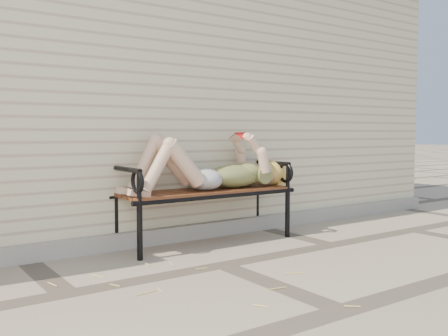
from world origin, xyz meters
TOP-DOWN VIEW (x-y plane):
  - ground at (0.00, 0.00)m, footprint 80.00×80.00m
  - house_wall at (0.00, 3.00)m, footprint 8.00×4.00m
  - foundation_strip at (0.00, 0.97)m, footprint 8.00×0.10m
  - garden_bench at (0.34, 0.88)m, footprint 1.86×0.74m
  - reading_woman at (0.36, 0.74)m, footprint 1.75×0.40m
  - straw_scatter at (-0.94, -0.55)m, footprint 2.87×1.63m

SIDE VIEW (x-z plane):
  - ground at x=0.00m, z-range 0.00..0.00m
  - straw_scatter at x=-0.94m, z-range 0.00..0.01m
  - foundation_strip at x=0.00m, z-range 0.00..0.15m
  - garden_bench at x=0.34m, z-range 0.07..1.28m
  - reading_woman at x=0.36m, z-range 0.44..0.99m
  - house_wall at x=0.00m, z-range 0.00..3.00m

